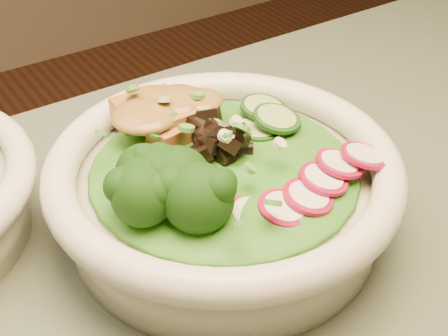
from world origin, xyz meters
TOP-DOWN VIEW (x-y plane):
  - salad_bowl at (-0.21, 0.12)m, footprint 0.29×0.29m
  - lettuce_bed at (-0.21, 0.12)m, footprint 0.22×0.22m
  - broccoli_florets at (-0.28, 0.09)m, footprint 0.11×0.10m
  - radish_slices at (-0.19, 0.05)m, footprint 0.13×0.08m
  - cucumber_slices at (-0.15, 0.14)m, footprint 0.10×0.10m
  - mushroom_heap at (-0.22, 0.13)m, footprint 0.10×0.10m
  - tofu_cubes at (-0.23, 0.18)m, footprint 0.11×0.10m
  - peanut_sauce at (-0.23, 0.18)m, footprint 0.08×0.06m
  - scallion_garnish at (-0.21, 0.12)m, footprint 0.21×0.21m

SIDE VIEW (x-z plane):
  - salad_bowl at x=-0.21m, z-range 0.75..0.83m
  - lettuce_bed at x=-0.21m, z-range 0.80..0.83m
  - radish_slices at x=-0.19m, z-range 0.81..0.83m
  - cucumber_slices at x=-0.15m, z-range 0.81..0.85m
  - tofu_cubes at x=-0.23m, z-range 0.81..0.85m
  - mushroom_heap at x=-0.22m, z-range 0.81..0.85m
  - broccoli_florets at x=-0.28m, z-range 0.81..0.86m
  - scallion_garnish at x=-0.21m, z-range 0.83..0.85m
  - peanut_sauce at x=-0.23m, z-range 0.83..0.85m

